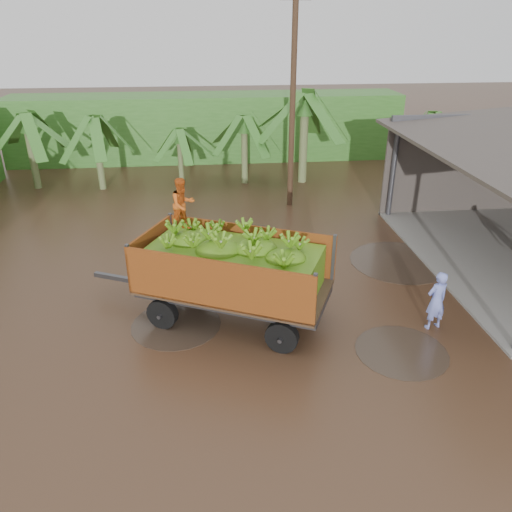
{
  "coord_description": "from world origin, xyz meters",
  "views": [
    {
      "loc": [
        -2.17,
        -13.15,
        7.53
      ],
      "look_at": [
        -0.92,
        -0.95,
        1.62
      ],
      "focal_mm": 35.0,
      "sensor_mm": 36.0,
      "label": 1
    }
  ],
  "objects": [
    {
      "name": "hedge_north",
      "position": [
        -2.0,
        16.0,
        1.8
      ],
      "size": [
        22.0,
        3.0,
        3.6
      ],
      "primitive_type": "cube",
      "color": "#2D661E",
      "rests_on": "ground"
    },
    {
      "name": "banana_plants",
      "position": [
        -5.39,
        6.84,
        1.79
      ],
      "size": [
        24.39,
        19.91,
        4.46
      ],
      "color": "#2D661E",
      "rests_on": "ground"
    },
    {
      "name": "ground",
      "position": [
        0.0,
        0.0,
        0.0
      ],
      "size": [
        100.0,
        100.0,
        0.0
      ],
      "primitive_type": "plane",
      "color": "black",
      "rests_on": "ground"
    },
    {
      "name": "man_blue",
      "position": [
        3.67,
        -2.46,
        0.83
      ],
      "size": [
        0.69,
        0.54,
        1.66
      ],
      "primitive_type": "imported",
      "rotation": [
        0.0,
        0.0,
        3.39
      ],
      "color": "#7380D3",
      "rests_on": "ground"
    },
    {
      "name": "banana_trailer",
      "position": [
        -1.58,
        -1.43,
        1.5
      ],
      "size": [
        6.83,
        4.27,
        3.76
      ],
      "rotation": [
        0.0,
        0.0,
        -0.43
      ],
      "color": "#AB5218",
      "rests_on": "ground"
    },
    {
      "name": "utility_pole",
      "position": [
        1.44,
        7.52,
        4.45
      ],
      "size": [
        1.2,
        0.24,
        8.78
      ],
      "color": "#47301E",
      "rests_on": "ground"
    }
  ]
}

